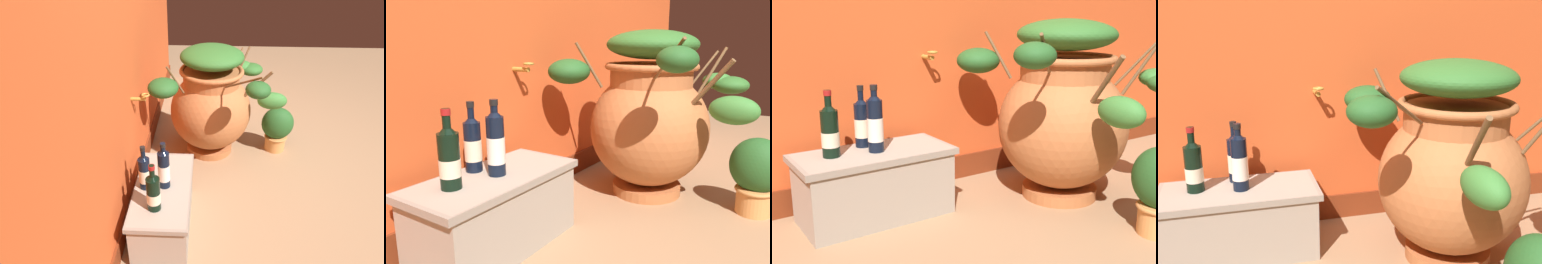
% 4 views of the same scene
% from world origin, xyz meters
% --- Properties ---
extents(ground_plane, '(7.00, 7.00, 0.00)m').
position_xyz_m(ground_plane, '(0.00, 0.00, 0.00)').
color(ground_plane, '#9E7A56').
extents(back_wall, '(4.40, 0.33, 2.60)m').
position_xyz_m(back_wall, '(-0.00, 1.20, 1.29)').
color(back_wall, '#D15123').
rests_on(back_wall, ground_plane).
extents(terracotta_urn, '(1.04, 1.05, 0.94)m').
position_xyz_m(terracotta_urn, '(0.46, 0.55, 0.47)').
color(terracotta_urn, '#B26638').
rests_on(terracotta_urn, ground_plane).
extents(stone_ledge, '(0.74, 0.35, 0.33)m').
position_xyz_m(stone_ledge, '(-0.47, 0.85, 0.18)').
color(stone_ledge, '#9E9384').
rests_on(stone_ledge, ground_plane).
extents(wine_bottle_left, '(0.08, 0.08, 0.30)m').
position_xyz_m(wine_bottle_left, '(-0.66, 0.88, 0.45)').
color(wine_bottle_left, black).
rests_on(wine_bottle_left, stone_ledge).
extents(wine_bottle_middle, '(0.07, 0.07, 0.30)m').
position_xyz_m(wine_bottle_middle, '(-0.48, 0.96, 0.45)').
color(wine_bottle_middle, black).
rests_on(wine_bottle_middle, stone_ledge).
extents(wine_bottle_right, '(0.07, 0.07, 0.32)m').
position_xyz_m(wine_bottle_right, '(-0.46, 0.84, 0.47)').
color(wine_bottle_right, black).
rests_on(wine_bottle_right, stone_ledge).
extents(potted_shrub, '(0.22, 0.27, 0.40)m').
position_xyz_m(potted_shrub, '(0.50, -0.02, 0.22)').
color(potted_shrub, '#D68E4C').
rests_on(potted_shrub, ground_plane).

